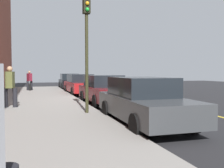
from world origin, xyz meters
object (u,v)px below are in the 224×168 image
(traffic_light_pole, at_px, (87,33))
(pedestrian_olive_coat, at_px, (10,85))
(pedestrian_burgundy_coat, at_px, (29,80))
(parked_car_red, at_px, (80,84))
(parked_car_maroon, at_px, (104,90))
(parked_car_charcoal, at_px, (143,101))
(rolling_suitcase, at_px, (30,87))
(parked_car_black, at_px, (70,81))

(traffic_light_pole, bearing_deg, pedestrian_olive_coat, -130.36)
(pedestrian_burgundy_coat, xyz_separation_m, pedestrian_olive_coat, (10.74, -0.67, 0.09))
(parked_car_red, height_order, parked_car_maroon, same)
(parked_car_red, relative_size, pedestrian_burgundy_coat, 2.98)
(pedestrian_burgundy_coat, bearing_deg, parked_car_charcoal, 13.60)
(parked_car_charcoal, xyz_separation_m, rolling_suitcase, (-14.63, -3.61, -0.34))
(parked_car_charcoal, distance_m, pedestrian_burgundy_coat, 15.52)
(parked_car_black, height_order, parked_car_maroon, same)
(parked_car_maroon, bearing_deg, rolling_suitcase, -158.00)
(rolling_suitcase, bearing_deg, traffic_light_pole, 9.66)
(parked_car_red, bearing_deg, pedestrian_olive_coat, -31.78)
(pedestrian_burgundy_coat, bearing_deg, traffic_light_pole, 9.50)
(parked_car_maroon, xyz_separation_m, pedestrian_olive_coat, (0.93, -4.49, 0.35))
(parked_car_red, height_order, pedestrian_olive_coat, pedestrian_olive_coat)
(traffic_light_pole, relative_size, rolling_suitcase, 4.95)
(parked_car_red, distance_m, rolling_suitcase, 4.90)
(pedestrian_burgundy_coat, distance_m, traffic_light_pole, 13.54)
(pedestrian_burgundy_coat, height_order, pedestrian_olive_coat, pedestrian_olive_coat)
(parked_car_black, bearing_deg, rolling_suitcase, -51.36)
(pedestrian_burgundy_coat, bearing_deg, parked_car_black, 123.76)
(pedestrian_burgundy_coat, bearing_deg, parked_car_maroon, 21.28)
(parked_car_charcoal, bearing_deg, pedestrian_burgundy_coat, -166.40)
(traffic_light_pole, bearing_deg, parked_car_maroon, 154.51)
(pedestrian_olive_coat, bearing_deg, pedestrian_burgundy_coat, 176.40)
(parked_car_black, xyz_separation_m, pedestrian_burgundy_coat, (2.49, -3.72, 0.25))
(parked_car_charcoal, distance_m, rolling_suitcase, 15.07)
(parked_car_charcoal, bearing_deg, parked_car_red, 179.90)
(parked_car_charcoal, height_order, traffic_light_pole, traffic_light_pole)
(pedestrian_burgundy_coat, xyz_separation_m, traffic_light_pole, (13.19, 2.21, 2.11))
(parked_car_charcoal, bearing_deg, parked_car_black, 179.76)
(parked_car_black, relative_size, parked_car_charcoal, 1.01)
(rolling_suitcase, bearing_deg, pedestrian_burgundy_coat, -174.98)
(rolling_suitcase, bearing_deg, parked_car_charcoal, 13.86)
(pedestrian_olive_coat, distance_m, rolling_suitcase, 10.33)
(parked_car_maroon, bearing_deg, parked_car_red, -178.57)
(parked_car_black, bearing_deg, parked_car_maroon, 0.46)
(parked_car_black, relative_size, pedestrian_olive_coat, 2.67)
(parked_car_red, distance_m, parked_car_maroon, 6.08)
(rolling_suitcase, bearing_deg, parked_car_maroon, 22.00)
(parked_car_black, relative_size, parked_car_red, 0.99)
(pedestrian_olive_coat, bearing_deg, traffic_light_pole, 49.64)
(pedestrian_olive_coat, xyz_separation_m, rolling_suitcase, (-10.28, 0.71, -0.68))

